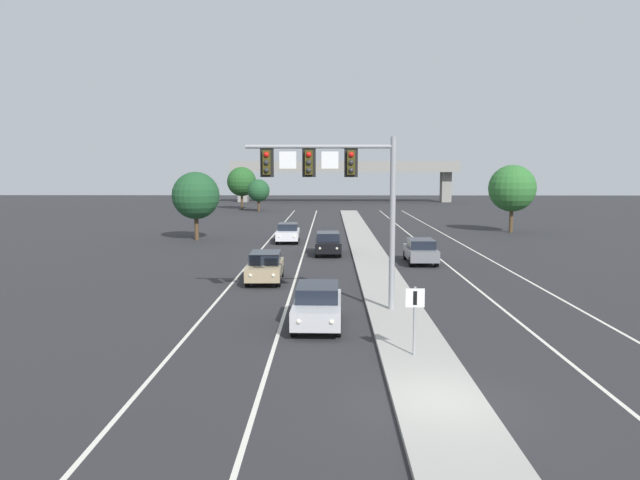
# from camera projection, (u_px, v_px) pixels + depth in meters

# --- Properties ---
(ground_plane) EXTENTS (260.00, 260.00, 0.00)m
(ground_plane) POSITION_uv_depth(u_px,v_px,m) (439.00, 405.00, 15.43)
(ground_plane) COLOR #28282B
(median_island) EXTENTS (2.40, 110.00, 0.15)m
(median_island) POSITION_uv_depth(u_px,v_px,m) (380.00, 278.00, 33.30)
(median_island) COLOR #9E9B93
(median_island) RESTS_ON ground
(lane_stripe_oncoming_center) EXTENTS (0.14, 100.00, 0.01)m
(lane_stripe_oncoming_center) POSITION_uv_depth(u_px,v_px,m) (301.00, 260.00, 40.33)
(lane_stripe_oncoming_center) COLOR silver
(lane_stripe_oncoming_center) RESTS_ON ground
(lane_stripe_receding_center) EXTENTS (0.14, 100.00, 0.01)m
(lane_stripe_receding_center) POSITION_uv_depth(u_px,v_px,m) (442.00, 260.00, 40.19)
(lane_stripe_receding_center) COLOR silver
(lane_stripe_receding_center) RESTS_ON ground
(edge_stripe_left) EXTENTS (0.14, 100.00, 0.01)m
(edge_stripe_left) POSITION_uv_depth(u_px,v_px,m) (252.00, 260.00, 40.38)
(edge_stripe_left) COLOR silver
(edge_stripe_left) RESTS_ON ground
(edge_stripe_right) EXTENTS (0.14, 100.00, 0.01)m
(edge_stripe_right) POSITION_uv_depth(u_px,v_px,m) (491.00, 260.00, 40.14)
(edge_stripe_right) COLOR silver
(edge_stripe_right) RESTS_ON ground
(overhead_signal_mast) EXTENTS (6.20, 0.44, 7.20)m
(overhead_signal_mast) POSITION_uv_depth(u_px,v_px,m) (341.00, 183.00, 24.87)
(overhead_signal_mast) COLOR gray
(overhead_signal_mast) RESTS_ON median_island
(median_sign_post) EXTENTS (0.60, 0.10, 2.20)m
(median_sign_post) POSITION_uv_depth(u_px,v_px,m) (415.00, 311.00, 18.95)
(median_sign_post) COLOR gray
(median_sign_post) RESTS_ON median_island
(car_oncoming_silver) EXTENTS (1.89, 4.50, 1.58)m
(car_oncoming_silver) POSITION_uv_depth(u_px,v_px,m) (318.00, 305.00, 23.23)
(car_oncoming_silver) COLOR #B7B7BC
(car_oncoming_silver) RESTS_ON ground
(car_oncoming_tan) EXTENTS (1.92, 4.51, 1.58)m
(car_oncoming_tan) POSITION_uv_depth(u_px,v_px,m) (265.00, 266.00, 32.50)
(car_oncoming_tan) COLOR tan
(car_oncoming_tan) RESTS_ON ground
(car_oncoming_black) EXTENTS (1.86, 4.49, 1.58)m
(car_oncoming_black) POSITION_uv_depth(u_px,v_px,m) (328.00, 243.00, 42.94)
(car_oncoming_black) COLOR black
(car_oncoming_black) RESTS_ON ground
(car_oncoming_white) EXTENTS (1.88, 4.49, 1.58)m
(car_oncoming_white) POSITION_uv_depth(u_px,v_px,m) (288.00, 232.00, 50.28)
(car_oncoming_white) COLOR silver
(car_oncoming_white) RESTS_ON ground
(car_receding_grey) EXTENTS (1.86, 4.49, 1.58)m
(car_receding_grey) POSITION_uv_depth(u_px,v_px,m) (421.00, 251.00, 38.88)
(car_receding_grey) COLOR slate
(car_receding_grey) RESTS_ON ground
(overpass_bridge) EXTENTS (42.40, 6.40, 7.65)m
(overpass_bridge) POSITION_uv_depth(u_px,v_px,m) (344.00, 171.00, 113.59)
(overpass_bridge) COLOR gray
(overpass_bridge) RESTS_ON ground
(tree_far_left_b) EXTENTS (3.24, 3.24, 4.69)m
(tree_far_left_b) POSITION_uv_depth(u_px,v_px,m) (259.00, 191.00, 87.56)
(tree_far_left_b) COLOR #4C3823
(tree_far_left_b) RESTS_ON ground
(tree_far_right_c) EXTENTS (4.50, 4.50, 6.51)m
(tree_far_right_c) POSITION_uv_depth(u_px,v_px,m) (512.00, 188.00, 57.85)
(tree_far_right_c) COLOR #4C3823
(tree_far_right_c) RESTS_ON ground
(tree_far_left_c) EXTENTS (4.05, 4.05, 5.86)m
(tree_far_left_c) POSITION_uv_depth(u_px,v_px,m) (196.00, 196.00, 51.52)
(tree_far_left_c) COLOR #4C3823
(tree_far_left_c) RESTS_ON ground
(tree_far_left_a) EXTENTS (4.49, 4.49, 6.50)m
(tree_far_left_a) POSITION_uv_depth(u_px,v_px,m) (242.00, 182.00, 92.70)
(tree_far_left_a) COLOR #4C3823
(tree_far_left_a) RESTS_ON ground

